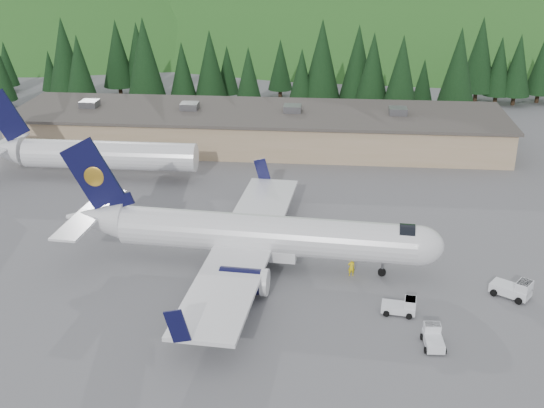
% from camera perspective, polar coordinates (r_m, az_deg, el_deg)
% --- Properties ---
extents(ground, '(600.00, 600.00, 0.00)m').
position_cam_1_polar(ground, '(65.31, -0.49, -5.26)').
color(ground, '#5E5E63').
extents(airliner, '(36.33, 34.10, 12.05)m').
position_cam_1_polar(airliner, '(64.05, -1.43, -2.65)').
color(airliner, white).
rests_on(airliner, ground).
extents(second_airliner, '(27.50, 11.00, 10.05)m').
position_cam_1_polar(second_airliner, '(89.43, -15.18, 4.09)').
color(second_airliner, white).
rests_on(second_airliner, ground).
extents(baggage_tug_a, '(2.98, 2.01, 1.50)m').
position_cam_1_polar(baggage_tug_a, '(58.67, 10.80, -8.43)').
color(baggage_tug_a, white).
rests_on(baggage_tug_a, ground).
extents(baggage_tug_b, '(3.69, 3.26, 1.78)m').
position_cam_1_polar(baggage_tug_b, '(63.56, 19.61, -6.73)').
color(baggage_tug_b, white).
rests_on(baggage_tug_b, ground).
extents(baggage_tug_c, '(1.77, 2.79, 1.46)m').
position_cam_1_polar(baggage_tug_c, '(55.27, 13.32, -10.81)').
color(baggage_tug_c, white).
rests_on(baggage_tug_c, ground).
extents(terminal_building, '(71.00, 17.00, 6.10)m').
position_cam_1_polar(terminal_building, '(100.02, -1.18, 6.40)').
color(terminal_building, tan).
rests_on(terminal_building, ground).
extents(ramp_worker, '(0.74, 0.57, 1.80)m').
position_cam_1_polar(ramp_worker, '(63.72, 6.66, -5.27)').
color(ramp_worker, yellow).
rests_on(ramp_worker, ground).
extents(tree_line, '(111.43, 19.15, 14.45)m').
position_cam_1_polar(tree_line, '(120.82, 0.50, 11.71)').
color(tree_line, black).
rests_on(tree_line, ground).
extents(hills, '(614.00, 330.00, 300.00)m').
position_cam_1_polar(hills, '(291.93, 14.20, -0.97)').
color(hills, '#1F5219').
rests_on(hills, ground).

